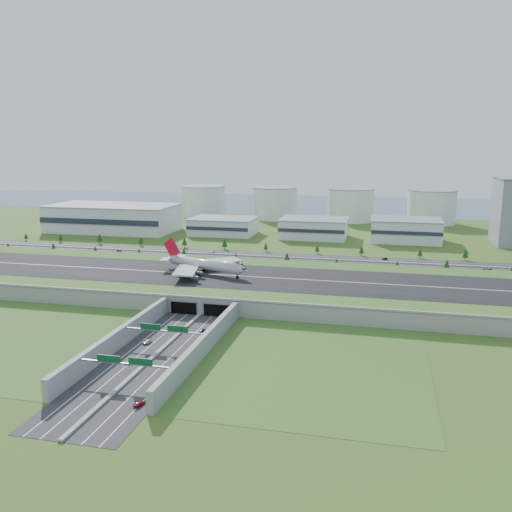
% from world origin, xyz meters
% --- Properties ---
extents(ground, '(1200.00, 1200.00, 0.00)m').
position_xyz_m(ground, '(0.00, 0.00, 0.00)').
color(ground, '#395219').
rests_on(ground, ground).
extents(airfield_deck, '(520.00, 100.00, 9.20)m').
position_xyz_m(airfield_deck, '(0.00, -0.09, 4.12)').
color(airfield_deck, gray).
rests_on(airfield_deck, ground).
extents(underpass_road, '(38.80, 120.40, 8.00)m').
position_xyz_m(underpass_road, '(0.00, -99.42, 3.43)').
color(underpass_road, '#28282B').
rests_on(underpass_road, ground).
extents(sign_gantry_near, '(38.70, 0.70, 9.80)m').
position_xyz_m(sign_gantry_near, '(0.00, -95.04, 6.95)').
color(sign_gantry_near, gray).
rests_on(sign_gantry_near, ground).
extents(sign_gantry_far, '(38.70, 0.70, 9.80)m').
position_xyz_m(sign_gantry_far, '(0.00, -130.04, 6.95)').
color(sign_gantry_far, gray).
rests_on(sign_gantry_far, ground).
extents(north_expressway, '(560.00, 36.00, 0.12)m').
position_xyz_m(north_expressway, '(0.00, 95.00, 0.06)').
color(north_expressway, '#28282B').
rests_on(north_expressway, ground).
extents(tree_row, '(505.41, 48.66, 8.43)m').
position_xyz_m(tree_row, '(4.23, 96.93, 4.63)').
color(tree_row, '#3D2819').
rests_on(tree_row, ground).
extents(hangar_west, '(120.00, 60.00, 25.00)m').
position_xyz_m(hangar_west, '(-170.00, 185.00, 12.50)').
color(hangar_west, silver).
rests_on(hangar_west, ground).
extents(hangar_mid_a, '(58.00, 42.00, 15.00)m').
position_xyz_m(hangar_mid_a, '(-60.00, 190.00, 7.50)').
color(hangar_mid_a, silver).
rests_on(hangar_mid_a, ground).
extents(hangar_mid_b, '(58.00, 42.00, 17.00)m').
position_xyz_m(hangar_mid_b, '(25.00, 190.00, 8.50)').
color(hangar_mid_b, silver).
rests_on(hangar_mid_b, ground).
extents(hangar_mid_c, '(58.00, 42.00, 19.00)m').
position_xyz_m(hangar_mid_c, '(105.00, 190.00, 9.50)').
color(hangar_mid_c, silver).
rests_on(hangar_mid_c, ground).
extents(fuel_tank_a, '(50.00, 50.00, 35.00)m').
position_xyz_m(fuel_tank_a, '(-120.00, 310.00, 17.50)').
color(fuel_tank_a, silver).
rests_on(fuel_tank_a, ground).
extents(fuel_tank_b, '(50.00, 50.00, 35.00)m').
position_xyz_m(fuel_tank_b, '(-35.00, 310.00, 17.50)').
color(fuel_tank_b, silver).
rests_on(fuel_tank_b, ground).
extents(fuel_tank_c, '(50.00, 50.00, 35.00)m').
position_xyz_m(fuel_tank_c, '(50.00, 310.00, 17.50)').
color(fuel_tank_c, silver).
rests_on(fuel_tank_c, ground).
extents(fuel_tank_d, '(50.00, 50.00, 35.00)m').
position_xyz_m(fuel_tank_d, '(135.00, 310.00, 17.50)').
color(fuel_tank_d, silver).
rests_on(fuel_tank_d, ground).
extents(bay_water, '(1200.00, 260.00, 0.06)m').
position_xyz_m(bay_water, '(0.00, 480.00, 0.03)').
color(bay_water, '#3A576F').
rests_on(bay_water, ground).
extents(boeing_747, '(59.77, 55.48, 19.34)m').
position_xyz_m(boeing_747, '(-15.30, 2.65, 13.51)').
color(boeing_747, silver).
rests_on(boeing_747, airfield_deck).
extents(car_0, '(3.40, 5.03, 1.59)m').
position_xyz_m(car_0, '(-8.76, -92.65, 0.92)').
color(car_0, silver).
rests_on(car_0, ground).
extents(car_1, '(2.08, 4.15, 1.31)m').
position_xyz_m(car_1, '(-6.62, -113.73, 0.77)').
color(car_1, white).
rests_on(car_1, ground).
extents(car_2, '(3.56, 6.02, 1.57)m').
position_xyz_m(car_2, '(9.77, -74.23, 0.90)').
color(car_2, '#0C173F').
rests_on(car_2, ground).
extents(car_3, '(2.91, 4.84, 1.31)m').
position_xyz_m(car_3, '(12.17, -144.92, 0.78)').
color(car_3, maroon).
rests_on(car_3, ground).
extents(car_4, '(4.34, 2.39, 1.40)m').
position_xyz_m(car_4, '(-115.14, 88.68, 0.82)').
color(car_4, '#545358').
rests_on(car_4, ground).
extents(car_5, '(4.39, 2.45, 1.37)m').
position_xyz_m(car_5, '(88.06, 105.52, 0.80)').
color(car_5, black).
rests_on(car_5, ground).
extents(car_6, '(6.25, 3.91, 1.61)m').
position_xyz_m(car_6, '(155.07, 89.31, 0.93)').
color(car_6, '#BABABF').
rests_on(car_6, ground).
extents(car_7, '(5.39, 2.68, 1.51)m').
position_xyz_m(car_7, '(-42.14, 101.26, 0.87)').
color(car_7, white).
rests_on(car_7, ground).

